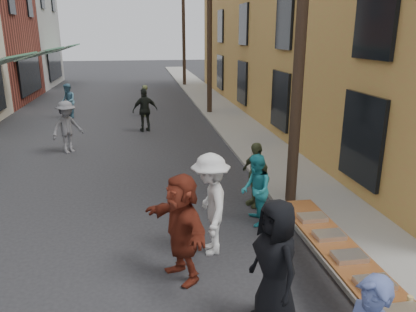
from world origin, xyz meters
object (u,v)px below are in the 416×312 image
object	(u,v)px
utility_pole_near	(302,13)
guest_front_a	(275,264)
serving_table	(340,251)
guest_front_c	(256,190)
utility_pole_mid	(210,24)
utility_pole_far	(184,27)

from	to	relation	value
utility_pole_near	guest_front_a	world-z (taller)	utility_pole_near
serving_table	guest_front_c	xyz separation A→B (m)	(-0.67, 2.59, 0.09)
utility_pole_near	serving_table	distance (m)	5.17
serving_table	utility_pole_mid	bearing A→B (deg)	88.15
utility_pole_far	guest_front_a	distance (m)	28.34
utility_pole_near	guest_front_c	xyz separation A→B (m)	(-1.17, -0.90, -3.70)
guest_front_c	utility_pole_mid	bearing A→B (deg)	-178.88
guest_front_a	utility_pole_near	bearing A→B (deg)	141.59
serving_table	guest_front_a	world-z (taller)	guest_front_a
utility_pole_mid	serving_table	bearing A→B (deg)	-91.85
utility_pole_far	serving_table	size ratio (longest dim) A/B	2.25
utility_pole_mid	guest_front_c	xyz separation A→B (m)	(-1.17, -12.90, -3.70)
utility_pole_near	serving_table	bearing A→B (deg)	-98.17
utility_pole_mid	utility_pole_far	xyz separation A→B (m)	(0.00, 12.00, 0.00)
utility_pole_mid	guest_front_c	bearing A→B (deg)	-95.19
utility_pole_mid	guest_front_a	size ratio (longest dim) A/B	4.67
guest_front_a	guest_front_c	distance (m)	3.23
guest_front_c	utility_pole_near	bearing A→B (deg)	133.78
utility_pole_mid	utility_pole_far	distance (m)	12.00
guest_front_a	serving_table	bearing A→B (deg)	99.52
utility_pole_mid	serving_table	distance (m)	15.95
guest_front_a	guest_front_c	size ratio (longest dim) A/B	1.21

